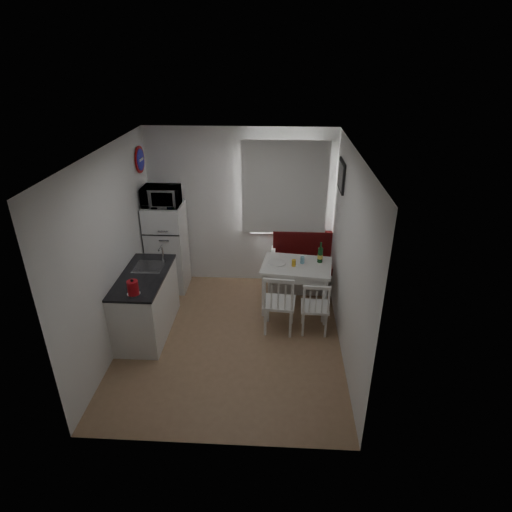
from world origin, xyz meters
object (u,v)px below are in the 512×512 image
at_px(fridge, 167,247).
at_px(microwave, 161,196).
at_px(kitchen_counter, 146,303).
at_px(chair_right, 316,303).
at_px(kettle, 133,288).
at_px(dining_table, 297,270).
at_px(chair_left, 279,299).
at_px(wine_bottle, 320,252).
at_px(bench, 311,270).

relative_size(fridge, microwave, 2.64).
xyz_separation_m(kitchen_counter, fridge, (0.02, 1.24, 0.28)).
distance_m(chair_right, kettle, 2.42).
height_order(dining_table, chair_left, chair_left).
relative_size(kitchen_counter, chair_right, 2.98).
distance_m(chair_left, microwave, 2.41).
height_order(kitchen_counter, wine_bottle, kitchen_counter).
bearing_deg(wine_bottle, fridge, 169.49).
xyz_separation_m(kitchen_counter, microwave, (0.02, 1.19, 1.16)).
distance_m(kitchen_counter, dining_table, 2.23).
xyz_separation_m(dining_table, chair_left, (-0.25, -0.67, -0.10)).
bearing_deg(dining_table, bench, 75.40).
bearing_deg(bench, dining_table, -111.81).
height_order(bench, dining_table, bench).
relative_size(dining_table, fridge, 0.75).
bearing_deg(dining_table, wine_bottle, 23.41).
height_order(fridge, microwave, microwave).
bearing_deg(microwave, fridge, 90.00).
bearing_deg(fridge, bench, 2.70).
relative_size(chair_right, fridge, 0.30).
xyz_separation_m(kitchen_counter, chair_right, (2.36, 0.04, 0.05)).
bearing_deg(kitchen_counter, bench, 29.76).
bearing_deg(chair_left, bench, 73.83).
bearing_deg(kettle, kitchen_counter, 95.43).
xyz_separation_m(kitchen_counter, kettle, (0.05, -0.52, 0.55)).
xyz_separation_m(dining_table, wine_bottle, (0.34, 0.10, 0.25)).
distance_m(bench, chair_left, 1.45).
xyz_separation_m(chair_right, kettle, (-2.31, -0.56, 0.50)).
distance_m(chair_right, fridge, 2.64).
distance_m(chair_left, wine_bottle, 1.03).
distance_m(chair_left, kettle, 1.94).
bearing_deg(bench, microwave, -176.09).
xyz_separation_m(kitchen_counter, bench, (2.37, 1.36, -0.14)).
distance_m(kitchen_counter, bench, 2.73).
bearing_deg(kitchen_counter, fridge, 89.10).
relative_size(chair_right, microwave, 0.80).
distance_m(fridge, kettle, 1.79).
relative_size(kitchen_counter, microwave, 2.39).
distance_m(microwave, kettle, 1.82).
relative_size(dining_table, chair_left, 2.21).
bearing_deg(wine_bottle, bench, 98.04).
bearing_deg(bench, kettle, -141.04).
xyz_separation_m(chair_left, chair_right, (0.50, 0.01, -0.06)).
xyz_separation_m(chair_left, kettle, (-1.81, -0.55, 0.44)).
height_order(dining_table, chair_right, chair_right).
relative_size(dining_table, kettle, 4.98).
height_order(bench, wine_bottle, wine_bottle).
bearing_deg(wine_bottle, chair_right, -97.11).
xyz_separation_m(kitchen_counter, dining_table, (2.11, 0.69, 0.22)).
bearing_deg(kettle, bench, 38.96).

